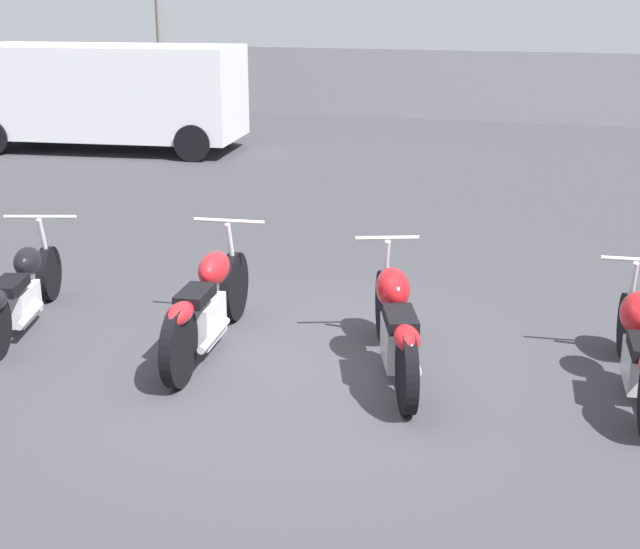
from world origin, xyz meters
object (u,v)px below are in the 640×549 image
object	(u,v)px
parked_van	(107,92)
motorcycle_slot_3	(640,347)
motorcycle_slot_0	(21,291)
motorcycle_slot_1	(207,305)
motorcycle_slot_2	(395,323)

from	to	relation	value
parked_van	motorcycle_slot_3	bearing A→B (deg)	40.82
motorcycle_slot_0	motorcycle_slot_3	bearing A→B (deg)	-14.42
motorcycle_slot_1	motorcycle_slot_2	size ratio (longest dim) A/B	1.09
motorcycle_slot_2	motorcycle_slot_3	bearing A→B (deg)	-14.41
motorcycle_slot_0	motorcycle_slot_3	distance (m)	5.59
motorcycle_slot_1	motorcycle_slot_3	distance (m)	3.66
motorcycle_slot_0	motorcycle_slot_2	distance (m)	3.63
motorcycle_slot_0	parked_van	bearing A→B (deg)	98.60
motorcycle_slot_1	motorcycle_slot_3	bearing A→B (deg)	-2.80
motorcycle_slot_3	motorcycle_slot_2	bearing A→B (deg)	-179.69
motorcycle_slot_0	motorcycle_slot_1	bearing A→B (deg)	-16.28
motorcycle_slot_2	motorcycle_slot_0	bearing A→B (deg)	160.64
motorcycle_slot_1	motorcycle_slot_2	bearing A→B (deg)	-5.37
motorcycle_slot_2	motorcycle_slot_1	bearing A→B (deg)	160.78
motorcycle_slot_2	motorcycle_slot_3	distance (m)	1.96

